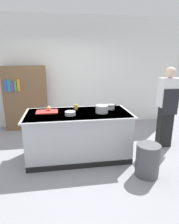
{
  "coord_description": "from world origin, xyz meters",
  "views": [
    {
      "loc": [
        -0.33,
        -3.47,
        1.89
      ],
      "look_at": [
        0.25,
        0.2,
        0.85
      ],
      "focal_mm": 30.94,
      "sensor_mm": 36.0,
      "label": 1
    }
  ],
  "objects_px": {
    "onion": "(49,108)",
    "mixing_bowl": "(70,113)",
    "juice_cup": "(76,107)",
    "bookshelf": "(26,98)",
    "person_chef": "(167,106)",
    "stock_pot": "(102,109)",
    "sauce_pan": "(111,107)",
    "trash_bin": "(148,160)"
  },
  "relations": [
    {
      "from": "mixing_bowl",
      "to": "juice_cup",
      "type": "relative_size",
      "value": 1.92
    },
    {
      "from": "onion",
      "to": "bookshelf",
      "type": "xyz_separation_m",
      "value": [
        -0.68,
        1.62,
        -0.11
      ]
    },
    {
      "from": "sauce_pan",
      "to": "trash_bin",
      "type": "bearing_deg",
      "value": -68.45
    },
    {
      "from": "stock_pot",
      "to": "trash_bin",
      "type": "xyz_separation_m",
      "value": [
        0.61,
        -0.75,
        -0.7
      ]
    },
    {
      "from": "person_chef",
      "to": "bookshelf",
      "type": "relative_size",
      "value": 1.01
    },
    {
      "from": "juice_cup",
      "to": "person_chef",
      "type": "xyz_separation_m",
      "value": [
        1.93,
        -0.05,
        -0.04
      ]
    },
    {
      "from": "trash_bin",
      "to": "bookshelf",
      "type": "bearing_deg",
      "value": 131.1
    },
    {
      "from": "onion",
      "to": "person_chef",
      "type": "xyz_separation_m",
      "value": [
        2.46,
        0.01,
        -0.05
      ]
    },
    {
      "from": "trash_bin",
      "to": "person_chef",
      "type": "bearing_deg",
      "value": 49.67
    },
    {
      "from": "onion",
      "to": "person_chef",
      "type": "bearing_deg",
      "value": 0.32
    },
    {
      "from": "trash_bin",
      "to": "bookshelf",
      "type": "distance_m",
      "value": 3.52
    },
    {
      "from": "juice_cup",
      "to": "person_chef",
      "type": "distance_m",
      "value": 1.93
    },
    {
      "from": "stock_pot",
      "to": "mixing_bowl",
      "type": "height_order",
      "value": "stock_pot"
    },
    {
      "from": "onion",
      "to": "juice_cup",
      "type": "height_order",
      "value": "onion"
    },
    {
      "from": "mixing_bowl",
      "to": "trash_bin",
      "type": "height_order",
      "value": "mixing_bowl"
    },
    {
      "from": "bookshelf",
      "to": "onion",
      "type": "bearing_deg",
      "value": -67.18
    },
    {
      "from": "sauce_pan",
      "to": "mixing_bowl",
      "type": "height_order",
      "value": "sauce_pan"
    },
    {
      "from": "onion",
      "to": "stock_pot",
      "type": "relative_size",
      "value": 0.29
    },
    {
      "from": "onion",
      "to": "mixing_bowl",
      "type": "xyz_separation_m",
      "value": [
        0.39,
        -0.32,
        -0.03
      ]
    },
    {
      "from": "sauce_pan",
      "to": "stock_pot",
      "type": "bearing_deg",
      "value": -136.53
    },
    {
      "from": "stock_pot",
      "to": "sauce_pan",
      "type": "xyz_separation_m",
      "value": [
        0.23,
        0.22,
        -0.02
      ]
    },
    {
      "from": "person_chef",
      "to": "bookshelf",
      "type": "height_order",
      "value": "person_chef"
    },
    {
      "from": "stock_pot",
      "to": "mixing_bowl",
      "type": "relative_size",
      "value": 1.56
    },
    {
      "from": "mixing_bowl",
      "to": "person_chef",
      "type": "xyz_separation_m",
      "value": [
        2.07,
        0.33,
        -0.02
      ]
    },
    {
      "from": "mixing_bowl",
      "to": "person_chef",
      "type": "height_order",
      "value": "person_chef"
    },
    {
      "from": "trash_bin",
      "to": "juice_cup",
      "type": "bearing_deg",
      "value": 135.32
    },
    {
      "from": "juice_cup",
      "to": "bookshelf",
      "type": "height_order",
      "value": "bookshelf"
    },
    {
      "from": "juice_cup",
      "to": "mixing_bowl",
      "type": "bearing_deg",
      "value": -109.88
    },
    {
      "from": "mixing_bowl",
      "to": "juice_cup",
      "type": "height_order",
      "value": "juice_cup"
    },
    {
      "from": "stock_pot",
      "to": "person_chef",
      "type": "bearing_deg",
      "value": 9.91
    },
    {
      "from": "sauce_pan",
      "to": "trash_bin",
      "type": "distance_m",
      "value": 1.24
    },
    {
      "from": "bookshelf",
      "to": "sauce_pan",
      "type": "bearing_deg",
      "value": -40.89
    },
    {
      "from": "stock_pot",
      "to": "sauce_pan",
      "type": "height_order",
      "value": "stock_pot"
    },
    {
      "from": "stock_pot",
      "to": "juice_cup",
      "type": "bearing_deg",
      "value": 146.31
    },
    {
      "from": "onion",
      "to": "person_chef",
      "type": "relative_size",
      "value": 0.05
    },
    {
      "from": "sauce_pan",
      "to": "trash_bin",
      "type": "xyz_separation_m",
      "value": [
        0.38,
        -0.97,
        -0.68
      ]
    },
    {
      "from": "onion",
      "to": "mixing_bowl",
      "type": "distance_m",
      "value": 0.5
    },
    {
      "from": "stock_pot",
      "to": "bookshelf",
      "type": "distance_m",
      "value": 2.5
    },
    {
      "from": "trash_bin",
      "to": "bookshelf",
      "type": "relative_size",
      "value": 0.32
    },
    {
      "from": "sauce_pan",
      "to": "juice_cup",
      "type": "relative_size",
      "value": 2.2
    },
    {
      "from": "mixing_bowl",
      "to": "bookshelf",
      "type": "distance_m",
      "value": 2.21
    },
    {
      "from": "sauce_pan",
      "to": "juice_cup",
      "type": "distance_m",
      "value": 0.69
    }
  ]
}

